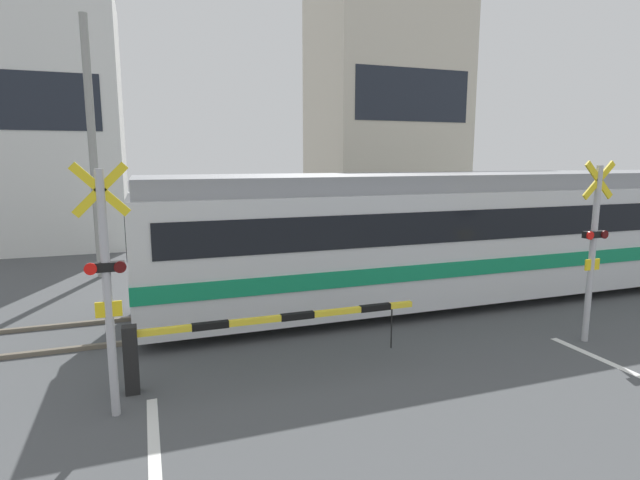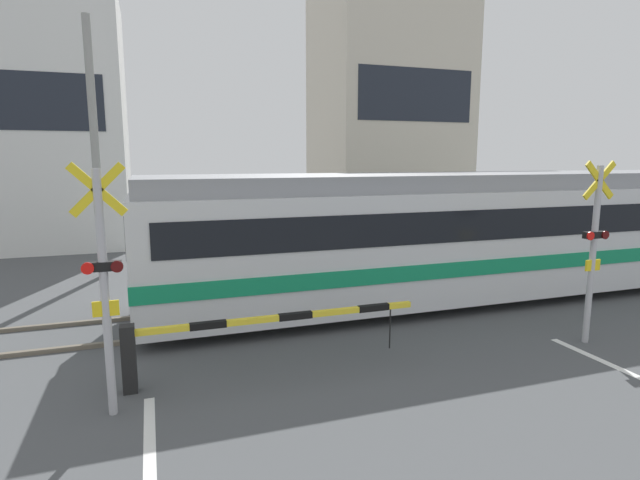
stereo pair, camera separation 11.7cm
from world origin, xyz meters
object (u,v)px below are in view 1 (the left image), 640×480
object	(u,v)px
crossing_signal_right	(593,244)
commuter_train	(533,227)
crossing_barrier_far	(370,251)
crossing_signal_left	(107,280)
crossing_barrier_near	(226,334)
pedestrian	(237,236)

from	to	relation	value
crossing_signal_right	commuter_train	bearing A→B (deg)	62.67
crossing_barrier_far	commuter_train	bearing A→B (deg)	-39.44
crossing_signal_left	crossing_signal_right	bearing A→B (deg)	0.00
crossing_barrier_near	crossing_signal_right	bearing A→B (deg)	-5.16
crossing_signal_left	crossing_barrier_near	bearing A→B (deg)	20.75
crossing_barrier_far	crossing_signal_right	size ratio (longest dim) A/B	1.40
commuter_train	crossing_barrier_far	bearing A→B (deg)	140.56
crossing_barrier_far	crossing_signal_left	world-z (taller)	crossing_signal_left
commuter_train	crossing_signal_right	bearing A→B (deg)	-117.33
crossing_barrier_near	crossing_signal_right	distance (m)	6.62
crossing_barrier_near	commuter_train	bearing A→B (deg)	18.46
commuter_train	crossing_barrier_near	distance (m)	8.71
crossing_barrier_near	pedestrian	distance (m)	8.33
commuter_train	crossing_barrier_near	xyz separation A→B (m)	(-8.22, -2.74, -0.89)
crossing_signal_right	crossing_barrier_near	bearing A→B (deg)	174.84
commuter_train	pedestrian	bearing A→B (deg)	140.53
crossing_signal_left	pedestrian	size ratio (longest dim) A/B	2.04
crossing_barrier_far	crossing_signal_right	distance (m)	6.31
crossing_barrier_far	crossing_signal_left	bearing A→B (deg)	-137.20
commuter_train	crossing_barrier_far	xyz separation A→B (m)	(-3.27, 2.69, -0.89)
crossing_barrier_near	crossing_signal_left	world-z (taller)	crossing_signal_left
commuter_train	crossing_signal_right	distance (m)	3.75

